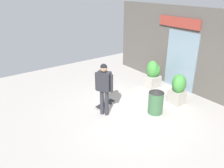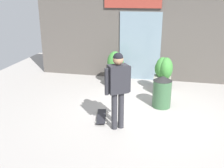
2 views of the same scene
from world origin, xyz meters
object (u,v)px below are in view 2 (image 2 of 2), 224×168
skateboard (101,116)px  planter_box_right (115,67)px  planter_box_left (163,72)px  trash_bin (162,91)px  skateboarder (118,83)px

skateboard → planter_box_right: size_ratio=0.71×
planter_box_left → trash_bin: 1.15m
skateboard → planter_box_left: planter_box_left is taller
skateboarder → trash_bin: skateboarder is taller
skateboarder → skateboard: 1.18m
trash_bin → planter_box_left: bearing=91.4°
skateboard → planter_box_right: planter_box_right is taller
planter_box_left → planter_box_right: 1.58m
skateboarder → trash_bin: size_ratio=2.03×
skateboard → trash_bin: bearing=-65.4°
planter_box_left → planter_box_right: planter_box_right is taller
planter_box_left → trash_bin: size_ratio=1.28×
planter_box_left → trash_bin: planter_box_left is taller
skateboard → trash_bin: size_ratio=0.95×
skateboarder → skateboard: size_ratio=2.14×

